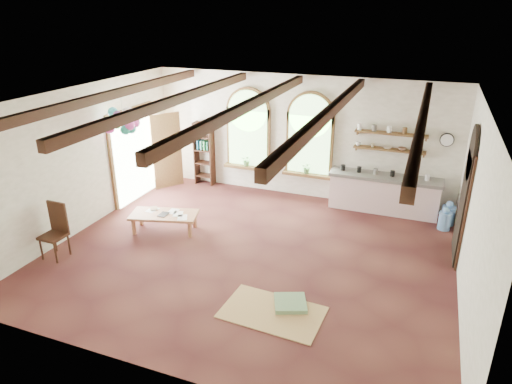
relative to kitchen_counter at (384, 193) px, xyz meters
The scene contains 27 objects.
floor 3.97m from the kitchen_counter, 125.71° to the right, with size 8.00×8.00×0.00m, color brown.
ceiling_beams 4.73m from the kitchen_counter, 125.71° to the right, with size 6.20×6.80×0.18m, color #381C12, non-canonical shape.
window_left 3.88m from the kitchen_counter, behind, with size 1.30×0.28×2.20m.
window_right 2.32m from the kitchen_counter, behind, with size 1.30×0.28×2.20m.
left_doorway 6.44m from the kitchen_counter, 167.37° to the right, with size 0.10×1.90×2.50m, color brown.
right_doorway 2.45m from the kitchen_counter, 45.86° to the right, with size 0.10×1.30×2.40m, color black.
kitchen_counter is the anchor object (origin of this frame).
wall_shelf_lower 1.09m from the kitchen_counter, 90.00° to the left, with size 1.70×0.24×0.04m, color brown.
wall_shelf_upper 1.49m from the kitchen_counter, 90.00° to the left, with size 1.70×0.24×0.04m, color brown.
wall_clock 1.91m from the kitchen_counter, 11.31° to the left, with size 0.32×0.32×0.04m, color black.
bookshelf 5.02m from the kitchen_counter, behind, with size 0.53×0.32×1.80m.
coffee_table 5.35m from the kitchen_counter, 147.24° to the right, with size 1.62×1.05×0.43m.
side_chair 7.57m from the kitchen_counter, 141.77° to the right, with size 0.46×0.46×1.15m.
floor_mat 5.04m from the kitchen_counter, 104.10° to the right, with size 1.68×1.03×0.02m, color tan.
floor_cushion 4.70m from the kitchen_counter, 102.32° to the right, with size 0.54×0.54×0.09m, color #6D9164.
water_jug_a 1.56m from the kitchen_counter, 19.92° to the right, with size 0.28×0.28×0.54m.
water_jug_b 1.55m from the kitchen_counter, ahead, with size 0.31×0.31×0.59m.
balloon_cluster 6.46m from the kitchen_counter, 157.20° to the right, with size 0.74×0.81×1.14m.
table_book 5.66m from the kitchen_counter, 150.47° to the right, with size 0.16×0.23×0.02m, color olive.
tablet 5.36m from the kitchen_counter, 146.76° to the right, with size 0.19×0.27×0.01m, color black.
potted_plant_left 3.72m from the kitchen_counter, behind, with size 0.27×0.23×0.30m, color #598C4C.
potted_plant_right 2.04m from the kitchen_counter, behind, with size 0.27×0.23×0.30m, color #598C4C.
shelf_cup_a 1.38m from the kitchen_counter, 166.50° to the left, with size 0.12×0.10×0.10m, color white.
shelf_cup_b 1.22m from the kitchen_counter, 155.77° to the left, with size 0.10×0.10×0.09m, color beige.
shelf_bowl_a 1.14m from the kitchen_counter, 105.52° to the left, with size 0.22×0.22×0.05m, color beige.
shelf_bowl_b 1.18m from the kitchen_counter, 30.96° to the left, with size 0.20×0.20×0.06m, color #8C664C.
shelf_vase 1.37m from the kitchen_counter, 15.48° to the left, with size 0.18×0.18×0.19m, color slate.
Camera 1 is at (3.09, -7.65, 4.78)m, focal length 32.00 mm.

